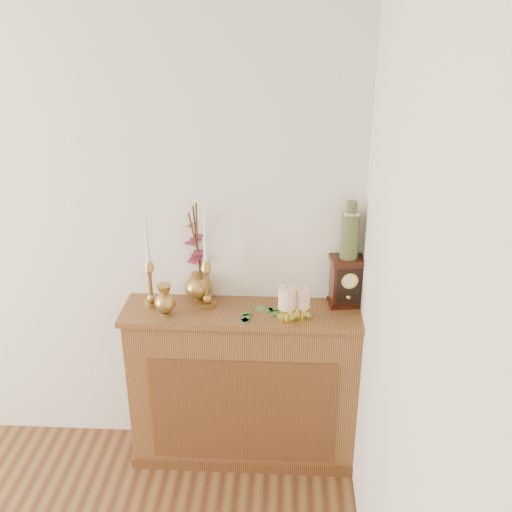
# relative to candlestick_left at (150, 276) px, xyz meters

# --- Properties ---
(console_shelf) EXTENTS (1.24, 0.34, 0.93)m
(console_shelf) POSITION_rel_candlestick_left_xyz_m (0.48, -0.03, -0.66)
(console_shelf) COLOR brown
(console_shelf) RESTS_ON ground
(candlestick_left) EXTENTS (0.08, 0.08, 0.51)m
(candlestick_left) POSITION_rel_candlestick_left_xyz_m (0.00, 0.00, 0.00)
(candlestick_left) COLOR #AD8945
(candlestick_left) RESTS_ON console_shelf
(candlestick_center) EXTENTS (0.09, 0.09, 0.52)m
(candlestick_center) POSITION_rel_candlestick_left_xyz_m (0.29, 0.00, 0.01)
(candlestick_center) COLOR #AD8945
(candlestick_center) RESTS_ON console_shelf
(bud_vase) EXTENTS (0.11, 0.11, 0.17)m
(bud_vase) POSITION_rel_candlestick_left_xyz_m (0.09, -0.10, -0.08)
(bud_vase) COLOR #AD8945
(bud_vase) RESTS_ON console_shelf
(ginger_jar) EXTENTS (0.22, 0.24, 0.55)m
(ginger_jar) POSITION_rel_candlestick_left_xyz_m (0.23, 0.13, 0.08)
(ginger_jar) COLOR #AD8945
(ginger_jar) RESTS_ON console_shelf
(pillar_candle_left) EXTENTS (0.10, 0.10, 0.19)m
(pillar_candle_left) POSITION_rel_candlestick_left_xyz_m (0.70, -0.11, -0.07)
(pillar_candle_left) COLOR gold
(pillar_candle_left) RESTS_ON console_shelf
(pillar_candle_right) EXTENTS (0.09, 0.09, 0.17)m
(pillar_candle_right) POSITION_rel_candlestick_left_xyz_m (0.77, -0.09, -0.08)
(pillar_candle_right) COLOR gold
(pillar_candle_right) RESTS_ON console_shelf
(ivy_garland) EXTENTS (0.38, 0.17, 0.07)m
(ivy_garland) POSITION_rel_candlestick_left_xyz_m (0.67, -0.08, -0.16)
(ivy_garland) COLOR #356928
(ivy_garland) RESTS_ON console_shelf
(mantel_clock) EXTENTS (0.19, 0.15, 0.27)m
(mantel_clock) POSITION_rel_candlestick_left_xyz_m (1.00, 0.06, -0.04)
(mantel_clock) COLOR black
(mantel_clock) RESTS_ON console_shelf
(ceramic_vase) EXTENTS (0.09, 0.09, 0.29)m
(ceramic_vase) POSITION_rel_candlestick_left_xyz_m (1.00, 0.07, 0.23)
(ceramic_vase) COLOR #1B3625
(ceramic_vase) RESTS_ON mantel_clock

